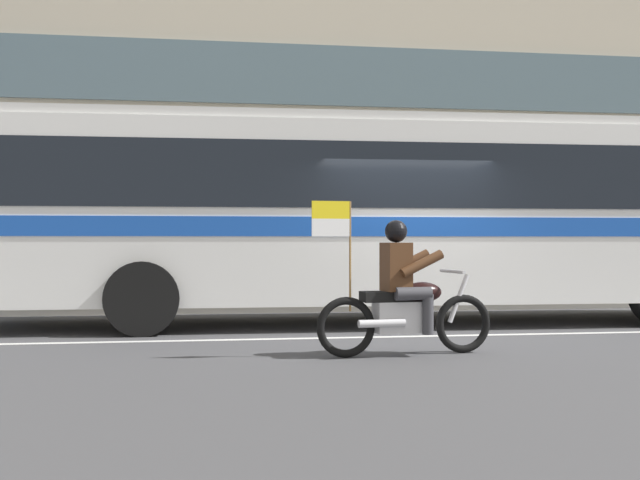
{
  "coord_description": "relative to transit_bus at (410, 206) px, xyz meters",
  "views": [
    {
      "loc": [
        -3.0,
        -11.18,
        1.33
      ],
      "look_at": [
        -1.39,
        -0.6,
        1.34
      ],
      "focal_mm": 44.3,
      "sensor_mm": 36.0,
      "label": 1
    }
  ],
  "objects": [
    {
      "name": "motorcycle_with_rider",
      "position": [
        -1.03,
        -3.5,
        -1.22
      ],
      "size": [
        2.19,
        0.66,
        1.78
      ],
      "color": "black",
      "rests_on": "ground_plane"
    },
    {
      "name": "sidewalk_curb",
      "position": [
        -0.36,
        3.91,
        -1.81
      ],
      "size": [
        28.0,
        3.8,
        0.15
      ],
      "primitive_type": "cube",
      "color": "#A39E93",
      "rests_on": "ground_plane"
    },
    {
      "name": "ground_plane",
      "position": [
        -0.36,
        -1.19,
        -1.88
      ],
      "size": [
        60.0,
        60.0,
        0.0
      ],
      "primitive_type": "plane",
      "color": "#3D3D3F"
    },
    {
      "name": "lane_center_stripe",
      "position": [
        -0.36,
        -1.79,
        -1.88
      ],
      "size": [
        26.6,
        0.14,
        0.01
      ],
      "primitive_type": "cube",
      "color": "silver",
      "rests_on": "ground_plane"
    },
    {
      "name": "transit_bus",
      "position": [
        0.0,
        0.0,
        0.0
      ],
      "size": [
        13.48,
        2.86,
        3.22
      ],
      "color": "white",
      "rests_on": "ground_plane"
    }
  ]
}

